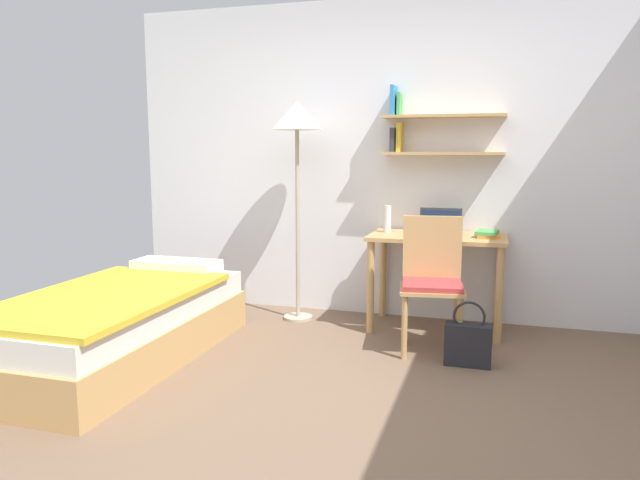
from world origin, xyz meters
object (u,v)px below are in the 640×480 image
water_bottle (387,219)px  desk_chair (432,278)px  bed (118,325)px  desk (437,253)px  handbag (468,343)px  book_stack (488,234)px  standing_lamp (297,127)px  laptop (440,228)px

water_bottle → desk_chair: bearing=-53.3°
bed → water_bottle: water_bottle is taller
desk → handbag: size_ratio=2.42×
desk_chair → water_bottle: size_ratio=4.37×
desk → book_stack: bearing=0.7°
water_bottle → standing_lamp: bearing=-171.7°
desk → handbag: desk is taller
standing_lamp → handbag: 2.12m
standing_lamp → bed: bearing=-123.0°
desk_chair → water_bottle: water_bottle is taller
book_stack → handbag: book_stack is taller
desk_chair → standing_lamp: size_ratio=0.53×
bed → water_bottle: size_ratio=9.38×
desk_chair → book_stack: 0.67m
laptop → book_stack: bearing=-9.6°
standing_lamp → book_stack: bearing=2.1°
bed → laptop: size_ratio=6.04×
desk → desk_chair: 0.52m
water_bottle → handbag: size_ratio=0.50×
standing_lamp → water_bottle: bearing=8.3°
laptop → water_bottle: 0.41m
bed → desk_chair: size_ratio=2.14×
bed → book_stack: bearing=29.8°
book_stack → laptop: bearing=170.4°
desk → book_stack: book_stack is taller
desk → water_bottle: (-0.40, 0.06, 0.24)m
bed → book_stack: book_stack is taller
desk → book_stack: (0.37, 0.00, 0.16)m
desk → standing_lamp: bearing=-177.5°
book_stack → desk: bearing=-179.3°
bed → handbag: size_ratio=4.68×
desk → water_bottle: size_ratio=4.85×
laptop → water_bottle: size_ratio=1.55×
book_stack → handbag: 0.98m
desk_chair → standing_lamp: bearing=157.9°
desk_chair → water_bottle: (-0.42, 0.57, 0.33)m
desk → desk_chair: (0.02, -0.51, -0.09)m
bed → handbag: (2.24, 0.56, -0.09)m
bed → water_bottle: 2.16m
bed → standing_lamp: size_ratio=1.13×
bed → book_stack: 2.72m
desk_chair → handbag: 0.52m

